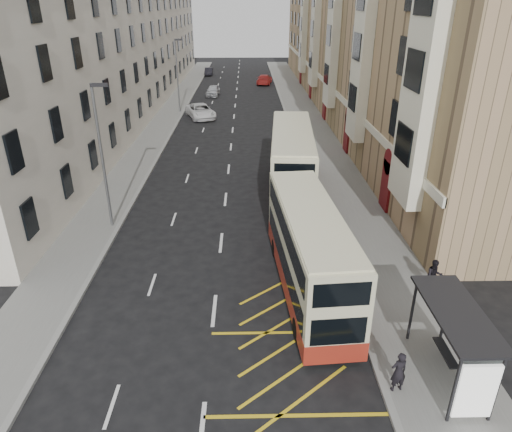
{
  "coord_description": "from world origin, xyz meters",
  "views": [
    {
      "loc": [
        1.46,
        -11.82,
        11.88
      ],
      "look_at": [
        1.87,
        8.65,
        2.22
      ],
      "focal_mm": 32.0,
      "sensor_mm": 36.0,
      "label": 1
    }
  ],
  "objects_px": {
    "pedestrian_mid": "(434,276)",
    "white_van": "(201,111)",
    "bus_shelter": "(463,337)",
    "car_red": "(264,79)",
    "street_lamp_near": "(102,150)",
    "double_decker_rear": "(292,163)",
    "double_decker_front": "(309,251)",
    "car_silver": "(213,91)",
    "car_dark": "(209,72)",
    "pedestrian_far": "(358,269)",
    "street_lamp_far": "(178,72)",
    "pedestrian_near": "(399,372)"
  },
  "relations": [
    {
      "from": "double_decker_front",
      "to": "car_silver",
      "type": "bearing_deg",
      "value": 94.47
    },
    {
      "from": "pedestrian_near",
      "to": "car_dark",
      "type": "xyz_separation_m",
      "value": [
        -11.55,
        72.68,
        -0.29
      ]
    },
    {
      "from": "white_van",
      "to": "car_dark",
      "type": "relative_size",
      "value": 1.42
    },
    {
      "from": "pedestrian_mid",
      "to": "car_red",
      "type": "distance_m",
      "value": 57.41
    },
    {
      "from": "double_decker_front",
      "to": "car_silver",
      "type": "relative_size",
      "value": 2.44
    },
    {
      "from": "double_decker_front",
      "to": "pedestrian_near",
      "type": "distance_m",
      "value": 6.54
    },
    {
      "from": "white_van",
      "to": "car_red",
      "type": "bearing_deg",
      "value": 51.92
    },
    {
      "from": "street_lamp_near",
      "to": "double_decker_rear",
      "type": "relative_size",
      "value": 0.7
    },
    {
      "from": "pedestrian_far",
      "to": "car_silver",
      "type": "height_order",
      "value": "pedestrian_far"
    },
    {
      "from": "double_decker_rear",
      "to": "pedestrian_mid",
      "type": "bearing_deg",
      "value": -61.42
    },
    {
      "from": "pedestrian_mid",
      "to": "white_van",
      "type": "relative_size",
      "value": 0.29
    },
    {
      "from": "bus_shelter",
      "to": "street_lamp_near",
      "type": "height_order",
      "value": "street_lamp_near"
    },
    {
      "from": "street_lamp_far",
      "to": "double_decker_front",
      "type": "height_order",
      "value": "street_lamp_far"
    },
    {
      "from": "street_lamp_far",
      "to": "white_van",
      "type": "distance_m",
      "value": 5.4
    },
    {
      "from": "street_lamp_far",
      "to": "car_red",
      "type": "height_order",
      "value": "street_lamp_far"
    },
    {
      "from": "double_decker_rear",
      "to": "white_van",
      "type": "relative_size",
      "value": 2.09
    },
    {
      "from": "white_van",
      "to": "car_silver",
      "type": "relative_size",
      "value": 1.31
    },
    {
      "from": "double_decker_front",
      "to": "double_decker_rear",
      "type": "height_order",
      "value": "double_decker_rear"
    },
    {
      "from": "double_decker_rear",
      "to": "pedestrian_near",
      "type": "bearing_deg",
      "value": -79.32
    },
    {
      "from": "bus_shelter",
      "to": "pedestrian_near",
      "type": "distance_m",
      "value": 2.35
    },
    {
      "from": "white_van",
      "to": "car_silver",
      "type": "height_order",
      "value": "white_van"
    },
    {
      "from": "street_lamp_near",
      "to": "street_lamp_far",
      "type": "bearing_deg",
      "value": 90.0
    },
    {
      "from": "double_decker_front",
      "to": "car_dark",
      "type": "xyz_separation_m",
      "value": [
        -9.33,
        66.63,
        -1.4
      ]
    },
    {
      "from": "bus_shelter",
      "to": "car_red",
      "type": "xyz_separation_m",
      "value": [
        -4.07,
        62.58,
        -1.39
      ]
    },
    {
      "from": "double_decker_front",
      "to": "white_van",
      "type": "bearing_deg",
      "value": 98.65
    },
    {
      "from": "double_decker_front",
      "to": "car_dark",
      "type": "height_order",
      "value": "double_decker_front"
    },
    {
      "from": "street_lamp_near",
      "to": "pedestrian_far",
      "type": "distance_m",
      "value": 14.75
    },
    {
      "from": "car_dark",
      "to": "car_red",
      "type": "bearing_deg",
      "value": -47.03
    },
    {
      "from": "pedestrian_far",
      "to": "white_van",
      "type": "relative_size",
      "value": 0.35
    },
    {
      "from": "street_lamp_near",
      "to": "double_decker_rear",
      "type": "bearing_deg",
      "value": 23.41
    },
    {
      "from": "pedestrian_near",
      "to": "car_dark",
      "type": "height_order",
      "value": "pedestrian_near"
    },
    {
      "from": "white_van",
      "to": "car_red",
      "type": "distance_m",
      "value": 24.19
    },
    {
      "from": "street_lamp_far",
      "to": "pedestrian_mid",
      "type": "height_order",
      "value": "street_lamp_far"
    },
    {
      "from": "double_decker_front",
      "to": "double_decker_rear",
      "type": "xyz_separation_m",
      "value": [
        0.25,
        11.22,
        0.25
      ]
    },
    {
      "from": "street_lamp_far",
      "to": "white_van",
      "type": "bearing_deg",
      "value": -45.03
    },
    {
      "from": "pedestrian_mid",
      "to": "pedestrian_far",
      "type": "xyz_separation_m",
      "value": [
        -3.3,
        0.34,
        0.18
      ]
    },
    {
      "from": "double_decker_front",
      "to": "pedestrian_mid",
      "type": "height_order",
      "value": "double_decker_front"
    },
    {
      "from": "double_decker_rear",
      "to": "car_red",
      "type": "bearing_deg",
      "value": 94.28
    },
    {
      "from": "bus_shelter",
      "to": "white_van",
      "type": "xyz_separation_m",
      "value": [
        -12.04,
        39.74,
        -1.38
      ]
    },
    {
      "from": "car_red",
      "to": "white_van",
      "type": "bearing_deg",
      "value": 78.77
    },
    {
      "from": "pedestrian_far",
      "to": "pedestrian_near",
      "type": "bearing_deg",
      "value": 95.69
    },
    {
      "from": "street_lamp_near",
      "to": "white_van",
      "type": "distance_m",
      "value": 27.75
    },
    {
      "from": "double_decker_front",
      "to": "car_red",
      "type": "relative_size",
      "value": 1.98
    },
    {
      "from": "white_van",
      "to": "car_silver",
      "type": "xyz_separation_m",
      "value": [
        0.52,
        13.23,
        -0.05
      ]
    },
    {
      "from": "bus_shelter",
      "to": "pedestrian_near",
      "type": "height_order",
      "value": "bus_shelter"
    },
    {
      "from": "bus_shelter",
      "to": "white_van",
      "type": "relative_size",
      "value": 0.78
    },
    {
      "from": "street_lamp_near",
      "to": "car_red",
      "type": "distance_m",
      "value": 51.44
    },
    {
      "from": "pedestrian_far",
      "to": "car_red",
      "type": "distance_m",
      "value": 56.85
    },
    {
      "from": "car_red",
      "to": "double_decker_rear",
      "type": "bearing_deg",
      "value": 98.14
    },
    {
      "from": "pedestrian_near",
      "to": "double_decker_front",
      "type": "bearing_deg",
      "value": -82.49
    }
  ]
}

